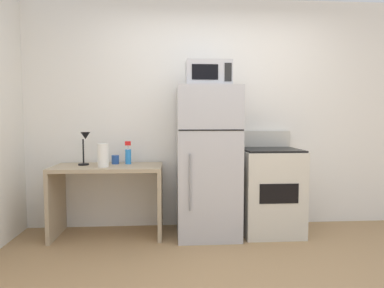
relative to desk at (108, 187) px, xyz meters
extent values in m
cube|color=white|center=(1.18, 0.35, 0.78)|extent=(5.00, 0.10, 2.60)
cube|color=tan|center=(0.00, 0.00, 0.21)|extent=(1.13, 0.55, 0.04)
cube|color=tan|center=(-0.55, 0.00, -0.17)|extent=(0.04, 0.55, 0.71)
cube|color=tan|center=(0.55, 0.00, -0.17)|extent=(0.04, 0.55, 0.71)
cylinder|color=black|center=(-0.26, 0.05, 0.24)|extent=(0.11, 0.11, 0.02)
cylinder|color=black|center=(-0.26, 0.05, 0.38)|extent=(0.02, 0.02, 0.26)
cone|color=black|center=(-0.23, 0.03, 0.54)|extent=(0.10, 0.10, 0.08)
cylinder|color=white|center=(-0.03, -0.11, 0.35)|extent=(0.11, 0.11, 0.24)
cylinder|color=#264C99|center=(0.06, 0.13, 0.28)|extent=(0.08, 0.08, 0.09)
cylinder|color=#2D8CEA|center=(0.20, 0.11, 0.31)|extent=(0.06, 0.06, 0.16)
cylinder|color=white|center=(0.20, 0.11, 0.41)|extent=(0.02, 0.02, 0.04)
cube|color=red|center=(0.20, 0.10, 0.46)|extent=(0.06, 0.03, 0.04)
cube|color=#B7B7BC|center=(1.05, -0.04, 0.27)|extent=(0.65, 0.64, 1.57)
cube|color=black|center=(1.05, -0.36, 0.61)|extent=(0.63, 0.00, 0.01)
cylinder|color=gray|center=(0.85, -0.37, 0.11)|extent=(0.02, 0.02, 0.55)
cube|color=#B7B7BC|center=(1.05, -0.06, 1.18)|extent=(0.46, 0.34, 0.26)
cube|color=black|center=(1.00, -0.23, 1.18)|extent=(0.26, 0.01, 0.15)
cube|color=black|center=(1.23, -0.23, 1.18)|extent=(0.07, 0.01, 0.18)
cube|color=beige|center=(1.74, -0.02, -0.07)|extent=(0.62, 0.60, 0.90)
cube|color=black|center=(1.74, -0.02, 0.39)|extent=(0.60, 0.58, 0.02)
cube|color=beige|center=(1.74, 0.26, 0.49)|extent=(0.62, 0.04, 0.18)
cube|color=black|center=(1.74, -0.33, -0.03)|extent=(0.40, 0.01, 0.20)
camera|label=1|loc=(0.65, -3.54, 0.71)|focal=31.18mm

